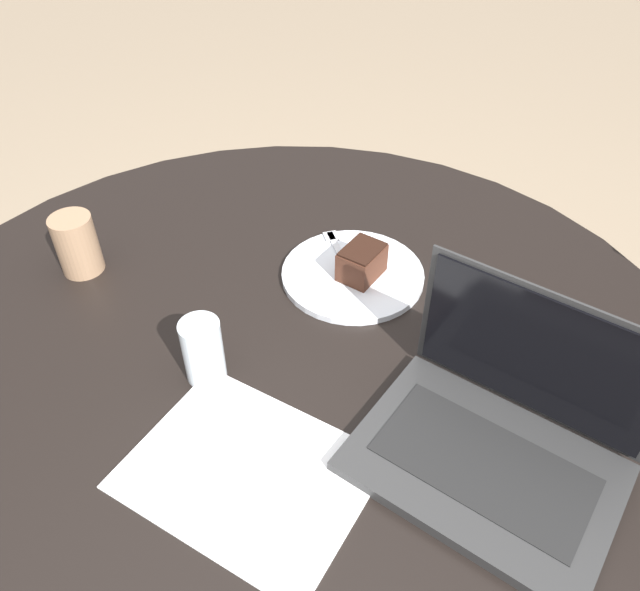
{
  "coord_description": "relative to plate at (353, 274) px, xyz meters",
  "views": [
    {
      "loc": [
        0.58,
        -0.37,
        1.45
      ],
      "look_at": [
        -0.04,
        0.11,
        0.76
      ],
      "focal_mm": 35.0,
      "sensor_mm": 36.0,
      "label": 1
    }
  ],
  "objects": [
    {
      "name": "ground_plane",
      "position": [
        0.08,
        -0.21,
        -0.72
      ],
      "size": [
        12.0,
        12.0,
        0.0
      ],
      "primitive_type": "plane",
      "color": "gray"
    },
    {
      "name": "dining_table",
      "position": [
        0.08,
        -0.21,
        -0.09
      ],
      "size": [
        1.39,
        1.39,
        0.72
      ],
      "color": "black",
      "rests_on": "ground_plane"
    },
    {
      "name": "paper_document",
      "position": [
        0.23,
        -0.38,
        -0.0
      ],
      "size": [
        0.38,
        0.34,
        0.0
      ],
      "rotation": [
        0.0,
        0.0,
        0.38
      ],
      "color": "white",
      "rests_on": "dining_table"
    },
    {
      "name": "plate",
      "position": [
        0.0,
        0.0,
        0.0
      ],
      "size": [
        0.26,
        0.26,
        0.01
      ],
      "color": "silver",
      "rests_on": "dining_table"
    },
    {
      "name": "cake_slice",
      "position": [
        0.02,
        0.01,
        0.04
      ],
      "size": [
        0.08,
        0.1,
        0.06
      ],
      "rotation": [
        0.0,
        0.0,
        1.88
      ],
      "color": "#472619",
      "rests_on": "plate"
    },
    {
      "name": "fork",
      "position": [
        -0.06,
        0.01,
        0.01
      ],
      "size": [
        0.17,
        0.08,
        0.0
      ],
      "rotation": [
        0.0,
        0.0,
        2.76
      ],
      "color": "silver",
      "rests_on": "plate"
    },
    {
      "name": "coffee_glass",
      "position": [
        -0.33,
        -0.38,
        0.05
      ],
      "size": [
        0.08,
        0.08,
        0.11
      ],
      "color": "#997556",
      "rests_on": "dining_table"
    },
    {
      "name": "water_glass",
      "position": [
        0.04,
        -0.33,
        0.05
      ],
      "size": [
        0.06,
        0.06,
        0.11
      ],
      "color": "silver",
      "rests_on": "dining_table"
    },
    {
      "name": "laptop",
      "position": [
        0.41,
        -0.1,
        0.03
      ],
      "size": [
        0.4,
        0.33,
        0.23
      ],
      "rotation": [
        0.0,
        0.0,
        3.43
      ],
      "color": "#2D2D2D",
      "rests_on": "dining_table"
    }
  ]
}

